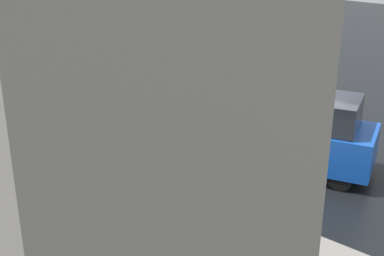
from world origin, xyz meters
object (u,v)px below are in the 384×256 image
object	(u,v)px
moving_hatchback	(300,133)
sign_post	(97,116)
pedestrian	(111,125)
fire_hydrant	(127,142)

from	to	relation	value
moving_hatchback	sign_post	bearing A→B (deg)	42.99
sign_post	pedestrian	bearing A→B (deg)	-51.50
moving_hatchback	sign_post	xyz separation A→B (m)	(3.77, 3.52, 0.55)
moving_hatchback	sign_post	world-z (taller)	sign_post
moving_hatchback	pedestrian	size ratio (longest dim) A/B	3.46
moving_hatchback	pedestrian	bearing A→B (deg)	24.23
fire_hydrant	pedestrian	size ratio (longest dim) A/B	0.66
fire_hydrant	sign_post	bearing A→B (deg)	104.13
moving_hatchback	pedestrian	xyz separation A→B (m)	(4.84, 2.18, -0.34)
pedestrian	sign_post	bearing A→B (deg)	128.50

